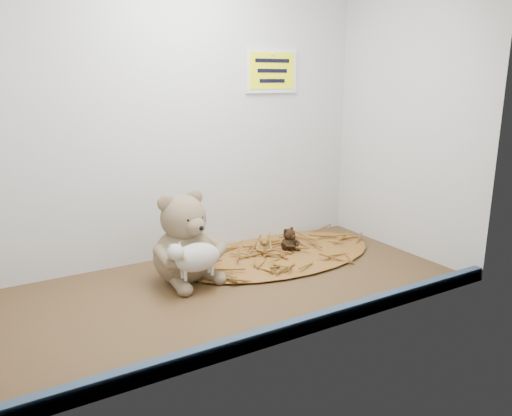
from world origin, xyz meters
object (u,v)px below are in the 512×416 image
main_teddy (183,237)px  mini_teddy_brown (289,239)px  mini_teddy_tan (264,244)px  toy_lamb (197,257)px

main_teddy → mini_teddy_brown: 36.57cm
mini_teddy_tan → mini_teddy_brown: (8.21, -1.02, 0.59)cm
mini_teddy_tan → mini_teddy_brown: mini_teddy_brown is taller
mini_teddy_tan → toy_lamb: bearing=-127.1°
mini_teddy_tan → mini_teddy_brown: size_ratio=0.84×
toy_lamb → mini_teddy_tan: bearing=24.3°
toy_lamb → mini_teddy_brown: bearing=17.7°
main_teddy → mini_teddy_tan: main_teddy is taller
main_teddy → mini_teddy_tan: bearing=-3.9°
toy_lamb → mini_teddy_brown: size_ratio=2.11×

